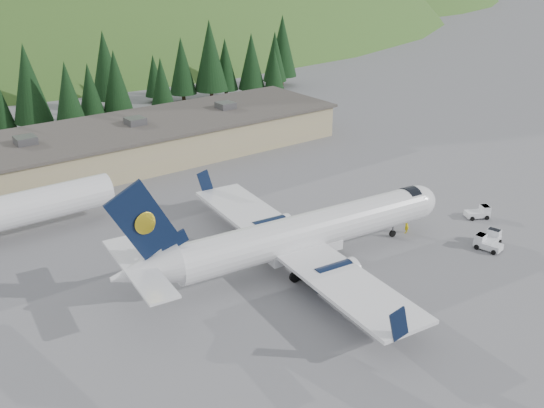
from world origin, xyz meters
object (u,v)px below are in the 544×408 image
at_px(airliner, 301,235).
at_px(baggage_tug_b, 479,212).
at_px(ramp_worker, 407,225).
at_px(terminal_building, 103,148).
at_px(baggage_tug_c, 486,243).
at_px(baggage_tug_a, 491,239).

xyz_separation_m(airliner, baggage_tug_b, (22.99, -3.73, -2.49)).
xyz_separation_m(baggage_tug_b, ramp_worker, (-9.55, 2.27, 0.31)).
distance_m(terminal_building, ramp_worker, 43.06).
bearing_deg(terminal_building, baggage_tug_c, -65.76).
relative_size(baggage_tug_a, terminal_building, 0.04).
height_order(terminal_building, ramp_worker, terminal_building).
distance_m(airliner, ramp_worker, 13.69).
bearing_deg(baggage_tug_a, ramp_worker, 110.88).
relative_size(airliner, ramp_worker, 18.90).
height_order(baggage_tug_c, terminal_building, terminal_building).
relative_size(baggage_tug_a, baggage_tug_b, 1.03).
bearing_deg(terminal_building, baggage_tug_a, -64.40).
xyz_separation_m(baggage_tug_a, ramp_worker, (-4.81, 7.06, 0.27)).
bearing_deg(baggage_tug_c, ramp_worker, 14.48).
bearing_deg(baggage_tug_c, baggage_tug_b, -61.21).
bearing_deg(terminal_building, baggage_tug_b, -57.05).
bearing_deg(baggage_tug_b, airliner, -161.61).
xyz_separation_m(baggage_tug_a, terminal_building, (-22.23, 46.41, 1.96)).
relative_size(baggage_tug_b, baggage_tug_c, 1.02).
height_order(airliner, ramp_worker, airliner).
relative_size(baggage_tug_b, terminal_building, 0.04).
xyz_separation_m(baggage_tug_b, baggage_tug_c, (-5.95, -5.07, 0.01)).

